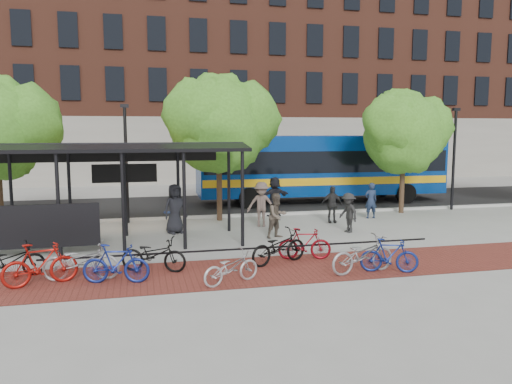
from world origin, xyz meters
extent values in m
plane|color=#9E9E99|center=(0.00, 0.00, 0.00)|extent=(160.00, 160.00, 0.00)
cube|color=black|center=(0.00, 8.00, 0.01)|extent=(160.00, 8.00, 0.01)
cube|color=#B7B7B2|center=(0.00, 4.00, 0.06)|extent=(160.00, 0.25, 0.12)
cube|color=maroon|center=(-2.00, -5.00, 0.00)|extent=(24.00, 3.00, 0.01)
cube|color=black|center=(-3.30, -4.10, 0.00)|extent=(12.00, 0.05, 0.95)
cube|color=brown|center=(10.00, 26.00, 10.00)|extent=(55.00, 14.00, 20.00)
cube|color=#7A664C|center=(-16.00, 40.00, 15.00)|extent=(22.00, 22.00, 30.00)
cylinder|color=black|center=(-11.00, 0.85, 1.65)|extent=(0.12, 0.12, 3.30)
cylinder|color=black|center=(-9.00, -1.85, 1.65)|extent=(0.12, 0.12, 3.30)
cylinder|color=black|center=(-9.00, 0.85, 1.65)|extent=(0.12, 0.12, 3.30)
cylinder|color=black|center=(-7.00, -1.85, 1.65)|extent=(0.12, 0.12, 3.30)
cylinder|color=black|center=(-7.00, 0.85, 1.65)|extent=(0.12, 0.12, 3.30)
cylinder|color=black|center=(-5.00, -1.85, 1.65)|extent=(0.12, 0.12, 3.30)
cylinder|color=black|center=(-5.00, 0.85, 1.65)|extent=(0.12, 0.12, 3.30)
cylinder|color=black|center=(-3.00, -1.85, 1.65)|extent=(0.12, 0.12, 3.30)
cylinder|color=black|center=(-3.00, 0.85, 1.65)|extent=(0.12, 0.12, 3.30)
cube|color=black|center=(-10.00, -1.90, 1.00)|extent=(4.50, 0.08, 1.40)
cube|color=black|center=(-8.00, -1.20, 3.45)|extent=(10.60, 1.65, 0.29)
cube|color=black|center=(-8.00, 0.20, 3.45)|extent=(10.60, 1.65, 0.29)
cube|color=black|center=(-8.00, 0.90, 3.05)|extent=(9.00, 0.10, 0.40)
cube|color=black|center=(-7.00, 0.95, 2.40)|extent=(2.40, 0.12, 0.70)
cube|color=#FF7200|center=(-7.00, 1.03, 2.40)|extent=(2.20, 0.02, 0.55)
cylinder|color=#382619|center=(-12.00, 3.30, 1.19)|extent=(0.24, 0.24, 2.38)
sphere|color=#407920|center=(-11.00, 3.50, 4.28)|extent=(3.20, 3.20, 3.20)
sphere|color=#407920|center=(-11.90, 3.70, 4.78)|extent=(2.80, 2.80, 2.80)
cylinder|color=#382619|center=(-3.00, 3.30, 1.26)|extent=(0.24, 0.24, 2.52)
sphere|color=#407920|center=(-3.00, 3.30, 4.20)|extent=(4.20, 4.20, 4.20)
sphere|color=#407920|center=(-1.95, 3.50, 4.50)|extent=(3.36, 3.36, 3.36)
sphere|color=#407920|center=(-3.84, 3.00, 4.60)|extent=(3.15, 3.15, 3.15)
sphere|color=#407920|center=(-2.90, 3.70, 5.00)|extent=(2.94, 2.94, 2.94)
cylinder|color=#382619|center=(6.00, 3.30, 1.14)|extent=(0.24, 0.24, 2.27)
sphere|color=#407920|center=(6.00, 3.30, 3.79)|extent=(3.80, 3.80, 3.80)
sphere|color=#407920|center=(6.95, 3.50, 4.09)|extent=(3.04, 3.04, 3.04)
sphere|color=#407920|center=(5.24, 3.00, 4.20)|extent=(2.85, 2.85, 2.85)
sphere|color=#407920|center=(6.10, 3.70, 4.59)|extent=(2.66, 2.66, 2.66)
cylinder|color=black|center=(-7.00, 3.60, 2.50)|extent=(0.14, 0.14, 5.00)
cube|color=black|center=(-7.00, 3.60, 5.05)|extent=(0.35, 0.20, 0.15)
cylinder|color=black|center=(9.00, 3.60, 2.50)|extent=(0.14, 0.14, 5.00)
cube|color=black|center=(9.00, 3.60, 5.05)|extent=(0.35, 0.20, 0.15)
cube|color=navy|center=(3.44, 7.61, 2.09)|extent=(13.80, 3.25, 3.15)
cube|color=black|center=(3.44, 7.61, 2.35)|extent=(13.53, 3.29, 1.15)
cube|color=gold|center=(3.44, 7.61, 1.32)|extent=(13.66, 3.30, 0.40)
cube|color=navy|center=(3.44, 7.61, 3.61)|extent=(13.52, 2.95, 0.21)
cylinder|color=black|center=(-0.99, 6.21, 0.55)|extent=(1.11, 0.34, 1.10)
cylinder|color=black|center=(-0.93, 9.19, 0.55)|extent=(1.11, 0.34, 1.10)
cylinder|color=black|center=(7.81, 6.04, 0.55)|extent=(1.11, 0.34, 1.10)
cylinder|color=black|center=(7.87, 9.01, 0.55)|extent=(1.11, 0.34, 1.10)
imported|color=black|center=(-9.95, -4.22, 0.49)|extent=(1.95, 1.35, 0.97)
imported|color=#A0150E|center=(-9.03, -5.03, 0.57)|extent=(1.96, 1.09, 1.14)
imported|color=#959597|center=(-8.04, -4.80, 0.53)|extent=(2.08, 0.90, 1.06)
imported|color=navy|center=(-7.12, -5.29, 0.53)|extent=(1.83, 0.84, 1.06)
imported|color=black|center=(-6.12, -4.39, 0.50)|extent=(2.02, 1.30, 1.00)
imported|color=#ADACAF|center=(-4.17, -6.01, 0.44)|extent=(1.78, 1.22, 0.89)
imported|color=black|center=(-2.41, -4.38, 0.52)|extent=(2.11, 1.41, 1.05)
imported|color=maroon|center=(-1.48, -4.08, 0.50)|extent=(1.72, 0.82, 1.00)
imported|color=gray|center=(-0.37, -5.88, 0.54)|extent=(2.14, 1.09, 1.07)
imported|color=navy|center=(0.40, -6.00, 0.49)|extent=(1.70, 0.99, 0.98)
imported|color=black|center=(-5.13, 0.88, 0.97)|extent=(1.12, 0.95, 1.95)
imported|color=#202B4C|center=(-5.24, 1.11, 0.77)|extent=(0.93, 0.87, 1.54)
imported|color=brown|center=(-1.51, 1.46, 0.94)|extent=(1.33, 0.92, 1.88)
imported|color=#2A2A2A|center=(1.69, 1.60, 0.81)|extent=(0.98, 0.47, 1.61)
imported|color=black|center=(-0.30, 3.80, 0.93)|extent=(1.81, 1.06, 1.86)
imported|color=#1E2B46|center=(3.84, 2.23, 0.82)|extent=(0.61, 0.41, 1.64)
imported|color=brown|center=(-1.47, -0.85, 0.85)|extent=(1.01, 0.91, 1.70)
imported|color=black|center=(1.55, -0.50, 0.79)|extent=(0.79, 1.12, 1.57)
camera|label=1|loc=(-6.43, -18.59, 4.04)|focal=35.00mm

